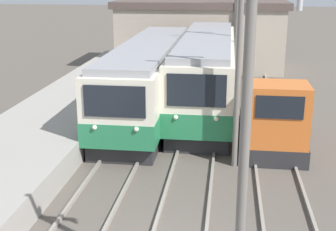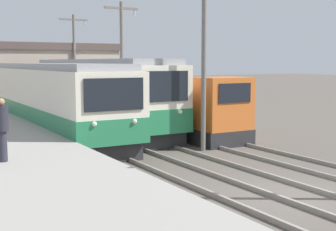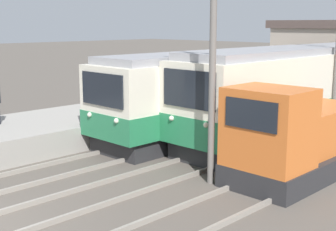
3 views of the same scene
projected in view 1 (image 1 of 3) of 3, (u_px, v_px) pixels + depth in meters
name	position (u px, v px, depth m)	size (l,w,h in m)	color
commuter_train_left	(150.00, 80.00, 23.82)	(2.84, 14.99, 3.60)	#28282B
commuter_train_center	(206.00, 75.00, 24.71)	(2.84, 14.86, 3.81)	#28282B
shunting_locomotive	(272.00, 118.00, 19.15)	(2.40, 5.69, 3.00)	#28282B
catenary_mast_near	(245.00, 145.00, 8.70)	(2.00, 0.20, 6.95)	slate
catenary_mast_mid	(239.00, 65.00, 16.34)	(2.00, 0.20, 6.95)	slate
catenary_mast_far	(236.00, 36.00, 23.98)	(2.00, 0.20, 6.95)	slate
catenary_mast_distant	(235.00, 21.00, 31.62)	(2.00, 0.20, 6.95)	slate
station_building	(201.00, 34.00, 35.28)	(12.60, 6.30, 5.00)	#AD9E8E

